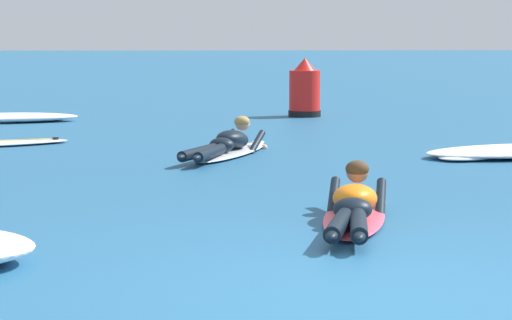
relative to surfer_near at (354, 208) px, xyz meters
name	(u,v)px	position (x,y,z in m)	size (l,w,h in m)	color
ground_plane	(287,133)	(-0.13, 7.63, -0.14)	(120.00, 120.00, 0.00)	#235B84
surfer_near	(354,208)	(0.00, 0.00, 0.00)	(0.89, 2.50, 0.55)	#E54C66
surfer_far	(228,146)	(-1.11, 4.75, 0.00)	(1.36, 2.70, 0.53)	silver
whitewater_mid_left	(3,118)	(-5.21, 9.64, -0.06)	(2.79, 1.27, 0.17)	white
channel_marker_buoy	(305,93)	(0.38, 10.73, 0.32)	(0.63, 0.63, 1.13)	red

